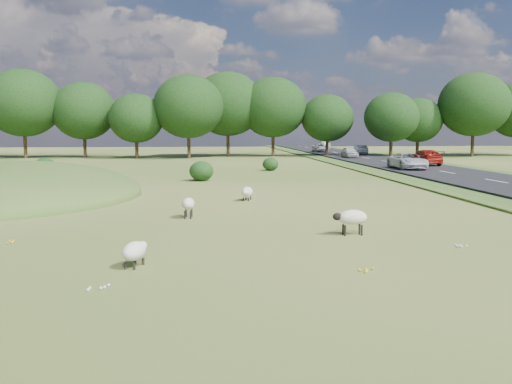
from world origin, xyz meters
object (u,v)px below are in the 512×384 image
Objects in this scene: sheep_2 at (135,251)px; sheep_3 at (188,204)px; car_2 at (323,145)px; car_6 at (425,157)px; car_7 at (350,152)px; sheep_1 at (352,217)px; car_1 at (320,148)px; sheep_4 at (247,192)px; car_3 at (408,161)px; car_5 at (360,150)px.

sheep_3 is (1.31, 8.75, 0.16)m from sheep_2.
sheep_3 is at bearing 73.69° from car_2.
car_6 is 15.47m from car_7.
car_1 is (13.13, 67.80, 0.22)m from sheep_1.
car_6 is at bearing 157.52° from sheep_4.
car_2 is 33.19m from car_7.
car_3 reaches higher than sheep_1.
car_6 is at bearing -13.38° from sheep_2.
car_3 is at bearing 156.50° from sheep_4.
car_6 is 1.33× the size of car_7.
car_5 reaches higher than sheep_2.
car_2 is 1.20× the size of car_5.
car_3 reaches higher than car_7.
car_2 is (24.27, 87.24, 0.49)m from sheep_2.
car_7 is at bearing -19.14° from sheep_3.
car_6 reaches higher than car_2.
car_2 is at bearing 83.42° from car_7.
sheep_4 is at bearing 51.19° from car_6.
sheep_4 is (3.03, 5.75, -0.15)m from sheep_3.
car_5 reaches higher than sheep_3.
sheep_1 is at bearing 64.30° from car_6.
car_6 reaches higher than car_5.
car_1 is at bearing -66.64° from car_5.
sheep_1 is 1.05× the size of sheep_3.
sheep_3 is 0.28× the size of car_1.
car_5 reaches higher than sheep_1.
car_1 is (19.16, 63.16, 0.25)m from sheep_3.
sheep_1 is at bearing -123.84° from sheep_3.
car_5 is 9.62m from car_7.
car_7 is at bearing 66.74° from car_5.
sheep_4 is 0.28× the size of car_2.
car_3 is 1.33× the size of car_7.
sheep_4 is 25.20m from car_3.
sheep_4 is 75.43m from car_2.
car_1 is 9.58m from car_5.
car_7 is at bearing -75.78° from car_6.
sheep_4 is at bearing -129.83° from car_3.
car_3 is 6.63m from car_6.
sheep_2 is at bearing 26.30° from sheep_1.
sheep_1 is 0.25× the size of car_3.
car_5 is at bearing 82.60° from car_3.
sheep_2 is at bearing -105.89° from car_1.
car_6 is at bearing -75.78° from car_7.
sheep_1 is at bearing 32.50° from sheep_4.
sheep_1 is at bearing -104.67° from car_7.
car_5 is at bearing -90.00° from car_6.
sheep_1 is 10.81m from sheep_4.
car_3 is 20.43m from car_7.
car_2 is at bearing -178.99° from sheep_4.
car_7 is (19.16, 45.52, 0.30)m from sheep_3.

